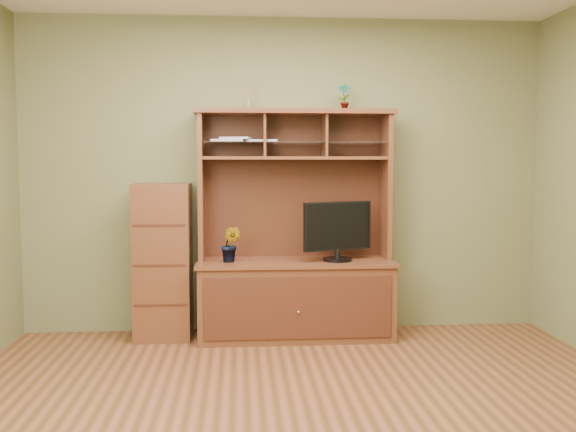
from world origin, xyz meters
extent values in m
cube|color=#502E17|center=(0.00, 0.00, -0.01)|extent=(4.50, 4.00, 0.02)
cube|color=#63663C|center=(0.00, 2.01, 1.35)|extent=(4.50, 0.02, 2.70)
cube|color=#63663C|center=(0.00, -2.01, 1.35)|extent=(4.50, 0.02, 2.70)
cube|color=#4B2515|center=(0.07, 1.71, 0.31)|extent=(1.60, 0.55, 0.62)
cube|color=#391B0F|center=(0.07, 1.42, 0.31)|extent=(1.50, 0.01, 0.50)
sphere|color=silver|center=(0.07, 1.41, 0.28)|extent=(0.02, 0.02, 0.02)
cube|color=#4B2515|center=(0.07, 1.71, 0.64)|extent=(1.64, 0.59, 0.03)
cube|color=#4B2515|center=(-0.71, 1.80, 1.27)|extent=(0.04, 0.35, 1.25)
cube|color=#4B2515|center=(0.85, 1.80, 1.27)|extent=(0.04, 0.35, 1.25)
cube|color=#391B0F|center=(0.07, 1.97, 1.27)|extent=(1.52, 0.02, 1.25)
cube|color=#4B2515|center=(0.07, 1.80, 1.88)|extent=(1.66, 0.40, 0.04)
cube|color=#4B2515|center=(0.07, 1.80, 1.50)|extent=(1.52, 0.32, 0.02)
cube|color=#4B2515|center=(-0.18, 1.80, 1.69)|extent=(0.02, 0.31, 0.35)
cube|color=#4B2515|center=(0.32, 1.80, 1.69)|extent=(0.02, 0.31, 0.35)
cube|color=silver|center=(0.07, 1.79, 1.63)|extent=(1.50, 0.27, 0.01)
cylinder|color=black|center=(0.41, 1.65, 0.66)|extent=(0.24, 0.24, 0.02)
cylinder|color=black|center=(0.41, 1.65, 0.71)|extent=(0.05, 0.05, 0.08)
cube|color=black|center=(0.41, 1.65, 0.94)|extent=(0.59, 0.28, 0.40)
imported|color=#23531C|center=(-0.47, 1.65, 0.80)|extent=(0.20, 0.18, 0.29)
imported|color=#316E26|center=(0.49, 1.80, 2.01)|extent=(0.13, 0.10, 0.23)
cylinder|color=silver|center=(-0.33, 1.80, 1.95)|extent=(0.05, 0.05, 0.09)
cylinder|color=olive|center=(-0.33, 1.80, 2.08)|extent=(0.03, 0.03, 0.17)
cube|color=#BBBBC1|center=(-0.49, 1.80, 1.64)|extent=(0.28, 0.22, 0.02)
cube|color=#BBBBC1|center=(-0.42, 1.80, 1.66)|extent=(0.28, 0.24, 0.02)
cube|color=#BBBBC1|center=(-0.20, 1.80, 1.64)|extent=(0.28, 0.23, 0.02)
cube|color=#4B2515|center=(-1.03, 1.77, 0.64)|extent=(0.46, 0.41, 1.29)
cube|color=#391B0F|center=(-1.03, 1.56, 0.32)|extent=(0.42, 0.01, 0.02)
cube|color=#391B0F|center=(-1.03, 1.56, 0.64)|extent=(0.42, 0.01, 0.01)
cube|color=#391B0F|center=(-1.03, 1.56, 0.97)|extent=(0.42, 0.01, 0.01)
camera|label=1|loc=(-0.39, -3.57, 1.46)|focal=40.00mm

